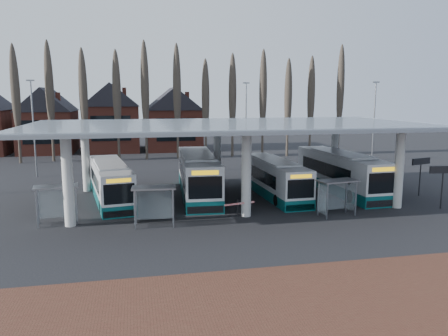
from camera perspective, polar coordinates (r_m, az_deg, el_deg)
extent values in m
plane|color=black|center=(29.19, 4.12, -7.56)|extent=(140.00, 140.00, 0.00)
cube|color=#533021|center=(18.74, 14.58, -17.82)|extent=(70.00, 10.00, 0.03)
cylinder|color=silver|center=(30.19, -19.71, -1.66)|extent=(0.70, 0.70, 6.00)
cylinder|color=silver|center=(40.97, -17.61, 1.23)|extent=(0.70, 0.70, 6.00)
cylinder|color=silver|center=(30.84, 2.93, -0.89)|extent=(0.70, 0.70, 6.00)
cylinder|color=silver|center=(41.45, -0.88, 1.76)|extent=(0.70, 0.70, 6.00)
cylinder|color=silver|center=(35.75, 21.89, -0.14)|extent=(0.70, 0.70, 6.00)
cylinder|color=silver|center=(45.23, 14.24, 2.11)|extent=(0.70, 0.70, 6.00)
cube|color=gray|center=(35.77, 0.76, 5.78)|extent=(32.00, 16.00, 0.12)
cube|color=silver|center=(35.76, 0.76, 5.89)|extent=(31.50, 15.50, 0.04)
cone|color=#473D33|center=(61.58, -25.31, 7.32)|extent=(0.36, 0.36, 14.50)
ellipsoid|color=#473D33|center=(61.57, -25.42, 8.94)|extent=(1.10, 1.10, 11.02)
cone|color=#473D33|center=(60.77, -21.61, 7.54)|extent=(0.36, 0.36, 14.50)
ellipsoid|color=#473D33|center=(60.76, -21.71, 9.18)|extent=(1.10, 1.10, 11.02)
cone|color=#473D33|center=(60.22, -17.83, 7.74)|extent=(0.36, 0.36, 14.50)
ellipsoid|color=#473D33|center=(60.21, -17.91, 9.39)|extent=(1.10, 1.10, 11.02)
cone|color=#473D33|center=(59.93, -13.99, 7.90)|extent=(0.36, 0.36, 14.50)
ellipsoid|color=#473D33|center=(59.92, -14.06, 9.56)|extent=(1.10, 1.10, 11.02)
cone|color=#473D33|center=(59.91, -10.13, 8.03)|extent=(0.36, 0.36, 14.50)
ellipsoid|color=#473D33|center=(59.90, -10.18, 9.70)|extent=(1.10, 1.10, 11.02)
cone|color=#473D33|center=(60.15, -6.28, 8.12)|extent=(0.36, 0.36, 14.50)
ellipsoid|color=#473D33|center=(60.14, -6.31, 9.78)|extent=(1.10, 1.10, 11.02)
cone|color=#473D33|center=(60.66, -2.48, 8.18)|extent=(0.36, 0.36, 14.50)
ellipsoid|color=#473D33|center=(60.64, -2.49, 9.82)|extent=(1.10, 1.10, 11.02)
cone|color=#473D33|center=(61.42, 1.24, 8.20)|extent=(0.36, 0.36, 14.50)
ellipsoid|color=#473D33|center=(61.41, 1.25, 9.83)|extent=(1.10, 1.10, 11.02)
cone|color=#473D33|center=(62.43, 4.86, 8.19)|extent=(0.36, 0.36, 14.50)
ellipsoid|color=#473D33|center=(62.42, 4.88, 9.79)|extent=(1.10, 1.10, 11.02)
cone|color=#473D33|center=(63.67, 8.35, 8.15)|extent=(0.36, 0.36, 14.50)
ellipsoid|color=#473D33|center=(63.66, 8.39, 9.71)|extent=(1.10, 1.10, 11.02)
cone|color=#473D33|center=(65.14, 11.70, 8.08)|extent=(0.36, 0.36, 14.50)
ellipsoid|color=#473D33|center=(65.13, 11.75, 9.61)|extent=(1.10, 1.10, 11.02)
cone|color=#473D33|center=(66.82, 14.88, 7.99)|extent=(0.36, 0.36, 14.50)
ellipsoid|color=#473D33|center=(66.81, 14.94, 9.48)|extent=(1.10, 1.10, 11.02)
cube|color=brown|center=(72.20, -21.91, 4.72)|extent=(8.00, 10.00, 7.00)
pyramid|color=black|center=(72.06, -22.25, 10.28)|extent=(8.30, 10.30, 3.50)
cube|color=brown|center=(71.13, -14.34, 5.05)|extent=(8.00, 10.00, 7.00)
pyramid|color=black|center=(70.98, -14.57, 10.69)|extent=(8.30, 10.30, 3.50)
cube|color=brown|center=(71.31, -6.66, 5.28)|extent=(8.00, 10.00, 7.00)
pyramid|color=black|center=(71.17, -6.77, 10.91)|extent=(8.30, 10.30, 3.50)
cylinder|color=slate|center=(50.08, -23.59, 4.59)|extent=(0.16, 0.16, 10.00)
cube|color=slate|center=(49.98, -23.98, 10.42)|extent=(0.80, 0.15, 0.15)
cylinder|color=slate|center=(54.71, 2.87, 5.69)|extent=(0.16, 0.16, 10.00)
cube|color=slate|center=(54.63, 2.92, 11.04)|extent=(0.80, 0.15, 0.15)
cylinder|color=slate|center=(54.52, 18.96, 5.19)|extent=(0.16, 0.16, 10.00)
cube|color=slate|center=(54.44, 19.25, 10.55)|extent=(0.80, 0.15, 0.15)
cube|color=silver|center=(36.84, -14.60, -1.54)|extent=(4.14, 11.64, 2.66)
cube|color=#0B5253|center=(37.10, -14.52, -3.49)|extent=(4.16, 11.66, 0.86)
cube|color=silver|center=(36.61, -14.69, 0.58)|extent=(3.20, 7.10, 0.17)
cube|color=black|center=(37.29, -14.69, -1.27)|extent=(3.69, 8.49, 1.05)
cube|color=black|center=(31.29, -13.52, -3.31)|extent=(2.12, 0.38, 1.43)
cube|color=black|center=(42.40, -15.41, -0.04)|extent=(2.04, 0.37, 1.14)
cube|color=#D9A00C|center=(31.10, -13.59, -1.60)|extent=(1.68, 0.31, 0.29)
cube|color=black|center=(31.64, -13.42, -5.83)|extent=(2.29, 0.43, 0.48)
cylinder|color=black|center=(33.50, -15.74, -4.86)|extent=(0.40, 0.94, 0.91)
cylinder|color=black|center=(33.72, -12.01, -4.62)|extent=(0.40, 0.94, 0.91)
cylinder|color=black|center=(40.25, -16.58, -2.54)|extent=(0.40, 0.94, 0.91)
cylinder|color=black|center=(40.44, -13.48, -2.35)|extent=(0.40, 0.94, 0.91)
cube|color=silver|center=(37.67, -3.41, -0.63)|extent=(3.60, 13.21, 3.05)
cube|color=#0B5253|center=(37.96, -3.39, -2.82)|extent=(3.62, 13.24, 0.98)
cube|color=silver|center=(37.43, -3.44, 1.75)|extent=(2.99, 7.98, 0.20)
cube|color=black|center=(38.19, -3.48, -0.33)|extent=(3.41, 9.57, 1.20)
cube|color=black|center=(31.29, -2.46, -2.58)|extent=(2.44, 0.22, 1.63)
cube|color=black|center=(44.07, -4.09, 0.96)|extent=(2.36, 0.22, 1.31)
cube|color=#D9A00C|center=(31.09, -2.47, -0.61)|extent=(1.94, 0.18, 0.33)
cube|color=black|center=(31.68, -2.44, -5.47)|extent=(2.64, 0.25, 0.54)
cylinder|color=black|center=(33.84, -4.95, -4.28)|extent=(0.37, 1.06, 1.05)
cylinder|color=black|center=(34.06, -0.72, -4.16)|extent=(0.37, 1.06, 1.05)
cylinder|color=black|center=(41.60, -5.54, -1.72)|extent=(0.37, 1.06, 1.05)
cylinder|color=black|center=(41.78, -2.09, -1.63)|extent=(0.37, 1.06, 1.05)
cube|color=silver|center=(37.77, 6.61, -1.06)|extent=(2.78, 11.36, 2.63)
cube|color=#0B5253|center=(38.02, 6.57, -2.94)|extent=(2.80, 11.38, 0.85)
cube|color=silver|center=(37.55, 6.64, 0.99)|extent=(2.39, 6.84, 0.17)
cube|color=black|center=(38.19, 6.37, -0.80)|extent=(2.71, 8.21, 1.03)
cube|color=black|center=(32.65, 10.00, -2.70)|extent=(2.11, 0.13, 1.41)
cube|color=black|center=(43.01, 4.03, 0.38)|extent=(2.04, 0.13, 1.13)
cube|color=#D9A00C|center=(32.46, 10.05, -1.08)|extent=(1.68, 0.10, 0.28)
cube|color=black|center=(32.97, 9.92, -5.10)|extent=(2.28, 0.15, 0.47)
cylinder|color=black|center=(34.38, 6.91, -4.22)|extent=(0.29, 0.91, 0.90)
cylinder|color=black|center=(35.19, 10.24, -3.99)|extent=(0.29, 0.91, 0.90)
cylinder|color=black|center=(40.73, 3.54, -2.03)|extent=(0.29, 0.91, 0.90)
cylinder|color=black|center=(41.41, 6.42, -1.89)|extent=(0.29, 0.91, 0.90)
cube|color=silver|center=(40.56, 15.01, -0.29)|extent=(3.22, 12.86, 2.98)
cube|color=#0B5253|center=(40.81, 14.93, -2.27)|extent=(3.24, 12.88, 0.96)
cube|color=silver|center=(40.34, 15.10, 1.87)|extent=(2.74, 7.75, 0.19)
cube|color=black|center=(41.00, 14.66, -0.02)|extent=(3.12, 9.29, 1.17)
cube|color=black|center=(35.21, 19.99, -1.88)|extent=(2.39, 0.16, 1.59)
cube|color=black|center=(46.14, 11.22, 1.12)|extent=(2.30, 0.16, 1.28)
cube|color=#D9A00C|center=(35.03, 20.08, -0.17)|extent=(1.90, 0.13, 0.32)
cube|color=black|center=(35.55, 19.83, -4.40)|extent=(2.58, 0.19, 0.53)
cylinder|color=black|center=(36.78, 16.27, -3.54)|extent=(0.34, 1.03, 1.02)
cylinder|color=black|center=(38.06, 19.47, -3.28)|extent=(0.34, 1.03, 1.02)
cylinder|color=black|center=(43.51, 11.16, -1.38)|extent=(0.34, 1.03, 1.02)
cylinder|color=black|center=(44.59, 14.02, -1.22)|extent=(0.34, 1.03, 1.02)
cube|color=gray|center=(30.82, -23.22, -4.97)|extent=(0.09, 0.09, 2.51)
cube|color=gray|center=(30.76, -18.72, -4.73)|extent=(0.09, 0.09, 2.51)
cube|color=gray|center=(31.89, -23.12, -4.50)|extent=(0.09, 0.09, 2.51)
cube|color=gray|center=(31.83, -18.78, -4.27)|extent=(0.09, 0.09, 2.51)
cube|color=gray|center=(31.03, -21.10, -2.27)|extent=(2.99, 1.81, 0.10)
cube|color=silver|center=(31.88, -20.95, -4.28)|extent=(2.39, 0.39, 2.01)
cube|color=silver|center=(31.35, -23.27, -4.65)|extent=(0.20, 1.10, 2.01)
cube|color=silver|center=(31.28, -18.66, -4.40)|extent=(0.20, 1.10, 2.01)
cube|color=gray|center=(28.69, -11.56, -5.40)|extent=(0.09, 0.09, 2.54)
cube|color=gray|center=(28.62, -6.67, -5.30)|extent=(0.09, 0.09, 2.54)
cube|color=gray|center=(29.77, -11.43, -4.85)|extent=(0.09, 0.09, 2.54)
cube|color=gray|center=(29.71, -6.72, -4.76)|extent=(0.09, 0.09, 2.54)
cube|color=gray|center=(28.87, -9.16, -2.54)|extent=(2.93, 1.61, 0.10)
cube|color=silver|center=(29.75, -9.08, -4.69)|extent=(2.44, 0.20, 2.03)
cube|color=silver|center=(29.22, -11.60, -5.02)|extent=(0.11, 1.12, 2.03)
cube|color=silver|center=(29.15, -6.59, -4.92)|extent=(0.11, 1.12, 2.03)
cube|color=gray|center=(31.15, 13.31, -4.32)|extent=(0.09, 0.09, 2.51)
cube|color=gray|center=(32.54, 16.83, -3.88)|extent=(0.09, 0.09, 2.51)
cube|color=gray|center=(32.04, 12.21, -3.90)|extent=(0.09, 0.09, 2.51)
cube|color=gray|center=(33.40, 15.67, -3.50)|extent=(0.09, 0.09, 2.51)
cube|color=gray|center=(32.00, 14.63, -1.62)|extent=(3.00, 1.84, 0.10)
cube|color=silver|center=(32.73, 13.93, -3.59)|extent=(2.38, 0.43, 2.01)
cube|color=silver|center=(31.55, 12.68, -4.02)|extent=(0.22, 1.10, 2.01)
cube|color=silver|center=(32.99, 16.32, -3.59)|extent=(0.22, 1.10, 2.01)
cylinder|color=black|center=(37.05, 26.59, -2.33)|extent=(0.10, 0.10, 3.22)
cube|color=black|center=(36.81, 26.75, -0.18)|extent=(2.22, 0.28, 0.55)
cylinder|color=black|center=(41.06, 24.22, -1.12)|extent=(0.10, 0.10, 3.20)
cube|color=black|center=(40.85, 24.35, 0.81)|extent=(2.14, 0.77, 0.55)
cube|color=black|center=(31.43, 1.80, -5.19)|extent=(0.09, 0.09, 1.18)
cube|color=red|center=(30.82, 2.04, -4.66)|extent=(2.32, 0.70, 0.11)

